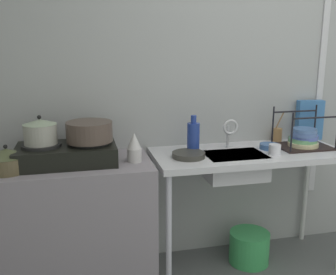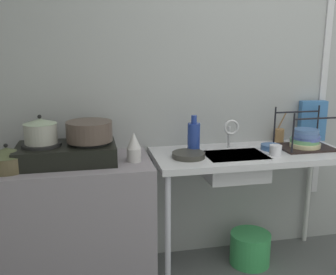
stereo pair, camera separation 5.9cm
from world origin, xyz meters
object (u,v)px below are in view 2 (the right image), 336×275
Objects in this scene: bucket_on_floor at (250,248)px; dish_rack at (305,140)px; pot_beside_stove at (7,159)px; percolator at (134,147)px; bottle_by_sink at (194,137)px; frying_pan at (189,155)px; cup_by_rack at (276,150)px; pot_on_right_burner at (89,131)px; sink_basin at (235,166)px; cereal_box at (312,121)px; utensil_jar at (279,135)px; faucet at (231,130)px; small_bowl_on_drainboard at (271,147)px; stove at (67,153)px; pot_on_left_burner at (41,131)px.

dish_rack is at bearing 1.07° from bucket_on_floor.
percolator is at bearing 2.00° from pot_beside_stove.
pot_beside_stove is 1.16m from bottle_by_sink.
bottle_by_sink reaches higher than frying_pan.
cup_by_rack is at bearing -53.06° from bucket_on_floor.
sink_basin is (0.94, -0.04, -0.27)m from pot_on_right_burner.
pot_on_right_burner is at bearing -179.63° from bucket_on_floor.
cup_by_rack is 0.58m from cereal_box.
cereal_box is at bearing 0.28° from utensil_jar.
dish_rack is at bearing -3.57° from bottle_by_sink.
pot_on_right_burner is 0.77× the size of dish_rack.
utensil_jar is at bearing 12.39° from bottle_by_sink.
pot_beside_stove is 1.09m from frying_pan.
percolator is 0.70m from faucet.
pot_beside_stove is 1.88m from utensil_jar.
cereal_box is at bearing 9.19° from bottle_by_sink.
frying_pan is 0.59× the size of dish_rack.
sink_basin is at bearing 165.52° from cup_by_rack.
bottle_by_sink is at bearing -167.61° from utensil_jar.
small_bowl_on_drainboard is 0.76m from bucket_on_floor.
frying_pan is at bearing 179.80° from sink_basin.
small_bowl_on_drainboard is (1.22, 0.03, -0.17)m from pot_on_right_burner.
stove is at bearing -171.85° from utensil_jar.
cup_by_rack is 0.26× the size of cereal_box.
percolator is 0.62× the size of cereal_box.
sink_basin is 0.54m from utensil_jar.
frying_pan is at bearing -120.50° from bottle_by_sink.
bottle_by_sink reaches higher than stove.
frying_pan is at bearing -161.18° from utensil_jar.
pot_beside_stove reaches higher than frying_pan.
cereal_box is (0.97, 0.16, 0.04)m from bottle_by_sink.
pot_on_right_burner is at bearing -174.43° from faucet.
cup_by_rack is 0.38m from utensil_jar.
percolator is (0.74, 0.03, 0.02)m from pot_beside_stove.
pot_on_left_burner is at bearing -179.54° from dish_rack.
dish_rack is (0.86, 0.06, 0.05)m from frying_pan.
stove is 0.83m from bottle_by_sink.
cup_by_rack reaches higher than frying_pan.
cereal_box is 1.06m from bucket_on_floor.
faucet is 0.59× the size of dish_rack.
pot_on_left_burner reaches higher than percolator.
pot_on_left_burner is at bearing 177.25° from frying_pan.
percolator is 0.64× the size of bucket_on_floor.
small_bowl_on_drainboard reaches higher than sink_basin.
faucet reaches higher than small_bowl_on_drainboard.
utensil_jar is (1.38, 0.22, -0.14)m from pot_on_right_burner.
cereal_box is (1.93, 0.22, -0.06)m from pot_on_left_burner.
stove reaches higher than frying_pan.
pot_on_left_burner is 1.69m from utensil_jar.
utensil_jar is at bearing -173.75° from cereal_box.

